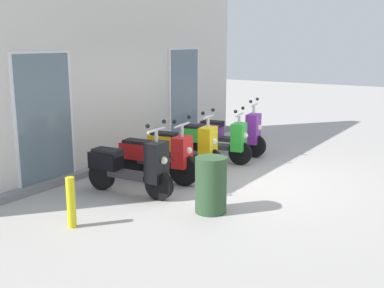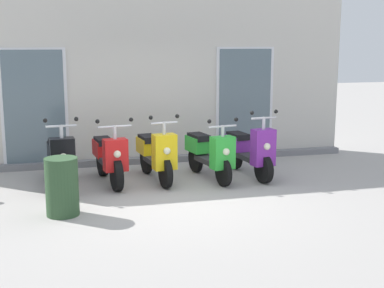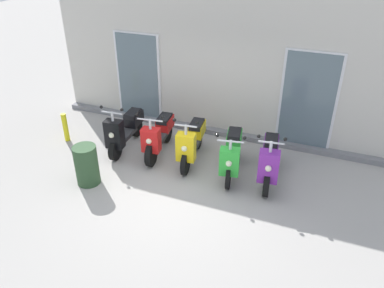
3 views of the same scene
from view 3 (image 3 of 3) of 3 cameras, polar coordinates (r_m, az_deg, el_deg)
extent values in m
plane|color=#A8A39E|center=(7.57, -2.78, -6.60)|extent=(40.00, 40.00, 0.00)
cube|color=beige|center=(8.97, 4.28, 13.93)|extent=(8.47, 0.30, 4.10)
cube|color=slate|center=(9.49, 3.36, 1.93)|extent=(8.47, 0.20, 0.12)
cube|color=silver|center=(9.91, -8.04, 9.83)|extent=(1.23, 0.04, 2.30)
cube|color=slate|center=(9.89, -8.10, 9.79)|extent=(1.11, 0.02, 2.22)
cube|color=silver|center=(8.73, 16.98, 5.98)|extent=(1.23, 0.04, 2.30)
cube|color=slate|center=(8.71, 16.96, 5.93)|extent=(1.11, 0.02, 2.22)
cylinder|color=black|center=(8.50, -11.45, -0.89)|extent=(0.16, 0.47, 0.46)
cylinder|color=black|center=(9.39, -8.35, 2.50)|extent=(0.16, 0.47, 0.46)
cube|color=#2D2D30|center=(8.89, -9.88, 1.45)|extent=(0.32, 0.73, 0.09)
cube|color=black|center=(8.35, -11.59, 1.47)|extent=(0.40, 0.27, 0.64)
sphere|color=#F2EFCC|center=(8.23, -12.02, 1.30)|extent=(0.12, 0.12, 0.12)
cube|color=black|center=(9.18, -8.73, 3.84)|extent=(0.35, 0.55, 0.28)
cube|color=black|center=(9.09, -8.90, 4.52)|extent=(0.30, 0.50, 0.11)
cylinder|color=silver|center=(8.17, -11.88, 4.02)|extent=(0.06, 0.06, 0.23)
cylinder|color=silver|center=(8.13, -11.94, 4.62)|extent=(0.48, 0.08, 0.04)
sphere|color=black|center=(7.98, -10.50, 5.08)|extent=(0.07, 0.07, 0.07)
sphere|color=black|center=(8.20, -13.49, 5.43)|extent=(0.07, 0.07, 0.07)
cylinder|color=black|center=(8.16, -6.15, -1.51)|extent=(0.19, 0.55, 0.54)
cylinder|color=black|center=(9.05, -3.82, 1.95)|extent=(0.19, 0.55, 0.54)
cube|color=#2D2D30|center=(8.55, -4.95, 0.89)|extent=(0.34, 0.70, 0.09)
cube|color=red|center=(8.03, -6.18, 0.61)|extent=(0.41, 0.29, 0.53)
sphere|color=#F2EFCC|center=(7.91, -6.51, 0.42)|extent=(0.12, 0.12, 0.12)
cube|color=red|center=(8.85, -4.07, 3.13)|extent=(0.36, 0.55, 0.28)
cube|color=black|center=(8.76, -4.18, 3.83)|extent=(0.32, 0.51, 0.11)
cylinder|color=silver|center=(7.86, -6.32, 2.94)|extent=(0.06, 0.06, 0.25)
cylinder|color=silver|center=(7.82, -6.36, 3.61)|extent=(0.55, 0.11, 0.04)
sphere|color=black|center=(7.69, -4.47, 4.06)|extent=(0.07, 0.07, 0.07)
sphere|color=black|center=(7.87, -8.29, 4.47)|extent=(0.07, 0.07, 0.07)
cylinder|color=black|center=(7.85, -0.98, -2.86)|extent=(0.16, 0.52, 0.51)
cylinder|color=black|center=(8.77, 0.92, 0.91)|extent=(0.16, 0.52, 0.51)
cube|color=#2D2D30|center=(8.25, 0.02, -0.27)|extent=(0.35, 0.71, 0.09)
cube|color=yellow|center=(7.69, -0.92, -0.47)|extent=(0.41, 0.29, 0.59)
sphere|color=#F2EFCC|center=(7.57, -1.18, -0.69)|extent=(0.12, 0.12, 0.12)
cube|color=yellow|center=(8.55, 0.77, 2.26)|extent=(0.37, 0.55, 0.28)
cube|color=black|center=(8.45, 0.72, 2.98)|extent=(0.32, 0.51, 0.11)
cylinder|color=silver|center=(7.50, -0.94, 2.10)|extent=(0.06, 0.06, 0.23)
cylinder|color=silver|center=(7.46, -0.95, 2.75)|extent=(0.46, 0.10, 0.04)
sphere|color=black|center=(7.36, 0.77, 3.24)|extent=(0.07, 0.07, 0.07)
sphere|color=black|center=(7.47, -2.66, 3.63)|extent=(0.07, 0.07, 0.07)
cylinder|color=black|center=(7.48, 5.49, -4.98)|extent=(0.17, 0.49, 0.48)
cylinder|color=black|center=(8.41, 6.32, -0.75)|extent=(0.17, 0.49, 0.48)
cube|color=#2D2D30|center=(7.89, 5.97, -2.13)|extent=(0.38, 0.72, 0.09)
cube|color=green|center=(7.33, 5.65, -2.66)|extent=(0.42, 0.31, 0.55)
sphere|color=#F2EFCC|center=(7.20, 5.55, -2.93)|extent=(0.12, 0.12, 0.12)
cube|color=green|center=(8.17, 6.37, 0.78)|extent=(0.39, 0.57, 0.28)
cube|color=black|center=(8.07, 6.40, 1.52)|extent=(0.35, 0.52, 0.11)
cylinder|color=silver|center=(7.14, 5.79, -0.21)|extent=(0.06, 0.06, 0.21)
cylinder|color=silver|center=(7.10, 5.83, 0.40)|extent=(0.50, 0.13, 0.04)
sphere|color=black|center=(7.04, 7.92, 0.91)|extent=(0.07, 0.07, 0.07)
sphere|color=black|center=(7.07, 3.83, 1.30)|extent=(0.07, 0.07, 0.07)
cylinder|color=black|center=(7.38, 11.11, -5.95)|extent=(0.18, 0.50, 0.49)
cylinder|color=black|center=(8.33, 11.63, -1.52)|extent=(0.18, 0.50, 0.49)
cube|color=#2D2D30|center=(7.80, 11.46, -2.99)|extent=(0.36, 0.73, 0.09)
cube|color=purple|center=(7.21, 11.42, -3.33)|extent=(0.41, 0.29, 0.63)
sphere|color=#F2EFCC|center=(7.08, 11.39, -3.62)|extent=(0.12, 0.12, 0.12)
cube|color=purple|center=(8.10, 11.79, -0.17)|extent=(0.37, 0.56, 0.28)
cube|color=black|center=(8.00, 11.88, 0.56)|extent=(0.33, 0.51, 0.11)
cylinder|color=silver|center=(6.99, 11.76, -0.49)|extent=(0.06, 0.06, 0.23)
cylinder|color=silver|center=(6.94, 11.84, 0.20)|extent=(0.47, 0.10, 0.04)
sphere|color=black|center=(6.90, 13.85, 0.70)|extent=(0.07, 0.07, 0.07)
sphere|color=black|center=(6.90, 10.00, 1.15)|extent=(0.07, 0.07, 0.07)
cylinder|color=#2D4C2D|center=(7.77, -15.55, -3.06)|extent=(0.46, 0.46, 0.83)
cylinder|color=yellow|center=(9.52, -18.49, 2.39)|extent=(0.12, 0.12, 0.70)
camera|label=1|loc=(10.30, -56.98, 4.82)|focal=44.32mm
camera|label=2|loc=(5.31, -84.47, -23.33)|focal=49.89mm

